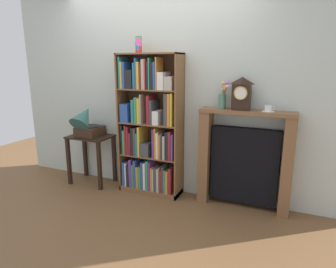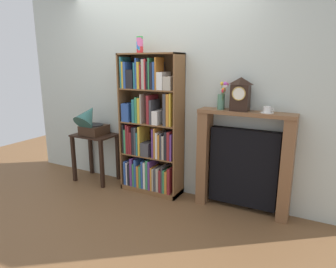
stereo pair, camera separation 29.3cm
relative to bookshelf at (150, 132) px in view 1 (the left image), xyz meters
name	(u,v)px [view 1 (the left image)]	position (x,y,z in m)	size (l,w,h in m)	color
ground_plane	(148,194)	(0.01, -0.08, -0.81)	(7.58, 6.40, 0.02)	brown
wall_back	(166,91)	(0.15, 0.20, 0.50)	(4.58, 0.08, 2.60)	beige
bookshelf	(150,132)	(0.00, 0.00, 0.00)	(0.80, 0.29, 1.76)	brown
cup_stack	(139,45)	(-0.12, -0.02, 1.06)	(0.08, 0.08, 0.19)	red
side_table_left	(91,148)	(-0.88, -0.05, -0.30)	(0.57, 0.41, 0.68)	black
gramophone	(86,122)	(-0.88, -0.12, 0.08)	(0.30, 0.47, 0.48)	#382316
fireplace_mantel	(244,161)	(1.18, 0.06, -0.24)	(1.04, 0.23, 1.15)	brown
mantel_clock	(242,94)	(1.11, 0.04, 0.52)	(0.19, 0.15, 0.36)	black
flower_vase	(223,96)	(0.91, 0.04, 0.48)	(0.13, 0.17, 0.31)	#4C7A60
teacup_with_saucer	(268,109)	(1.39, 0.04, 0.37)	(0.14, 0.14, 0.07)	white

